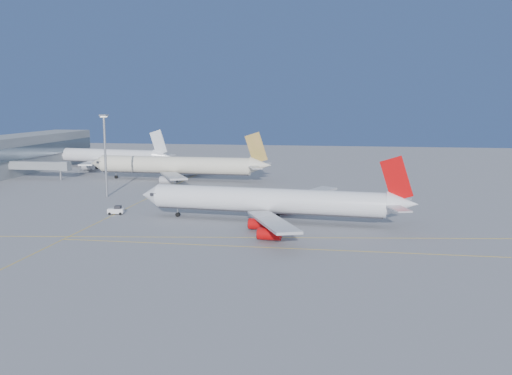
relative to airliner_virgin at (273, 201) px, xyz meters
name	(u,v)px	position (x,y,z in m)	size (l,w,h in m)	color
ground	(259,231)	(-1.63, -10.56, -5.09)	(500.00, 500.00, 0.00)	slate
terminal	(9,155)	(-116.56, 74.44, 2.42)	(18.40, 110.00, 15.00)	gray
jet_bridge	(42,166)	(-94.74, 61.44, 0.08)	(23.60, 3.60, 6.90)	gray
taxiway_lines	(203,223)	(-16.34, -4.22, -5.08)	(118.86, 140.00, 0.02)	#EBB60D
airliner_virgin	(273,201)	(0.00, 0.00, 0.00)	(68.48, 61.25, 16.89)	white
airliner_etihad	(179,165)	(-43.81, 67.35, 0.45)	(69.73, 64.48, 18.22)	beige
airliner_third	(104,156)	(-87.83, 101.06, 0.11)	(63.99, 58.45, 17.19)	white
pushback_tug	(116,210)	(-41.30, 2.84, -4.05)	(4.27, 3.00, 2.25)	white
light_mast	(105,149)	(-54.92, 28.13, 9.67)	(2.16, 2.16, 25.02)	gray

